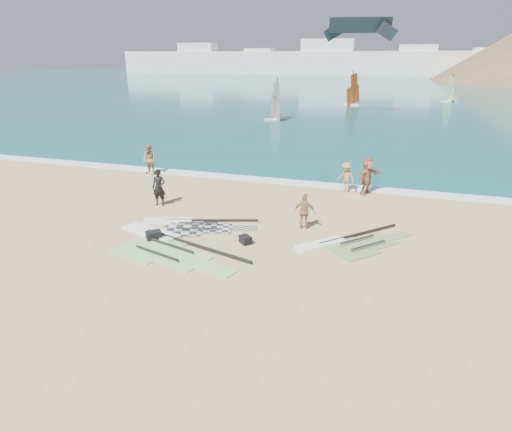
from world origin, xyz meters
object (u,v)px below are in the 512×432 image
(beachgoer_right, at_px, (367,176))
(rig_grey, at_px, (189,225))
(rig_green, at_px, (164,244))
(beachgoer_back, at_px, (305,212))
(gear_bag_far, at_px, (245,240))
(rig_orange, at_px, (348,243))
(beachgoer_mid, at_px, (346,177))
(gear_bag_near, at_px, (154,236))
(beachgoer_left, at_px, (149,160))
(person_wetsuit, at_px, (159,188))

(beachgoer_right, bearing_deg, rig_grey, 165.78)
(rig_green, relative_size, beachgoer_back, 4.07)
(gear_bag_far, bearing_deg, rig_orange, 15.87)
(beachgoer_mid, xyz_separation_m, beachgoer_back, (-1.08, -5.82, -0.05))
(gear_bag_near, height_order, beachgoer_mid, beachgoer_mid)
(rig_green, relative_size, beachgoer_right, 3.17)
(beachgoer_left, xyz_separation_m, beachgoer_mid, (12.03, 0.00, -0.11))
(beachgoer_mid, xyz_separation_m, beachgoer_right, (1.10, 0.00, 0.17))
(gear_bag_far, height_order, person_wetsuit, person_wetsuit)
(rig_green, height_order, beachgoer_right, beachgoer_right)
(gear_bag_near, bearing_deg, beachgoer_back, 28.63)
(beachgoer_left, bearing_deg, gear_bag_near, -44.04)
(beachgoer_mid, bearing_deg, gear_bag_far, -83.00)
(rig_grey, height_order, beachgoer_right, beachgoer_right)
(gear_bag_near, relative_size, beachgoer_back, 0.38)
(person_wetsuit, relative_size, beachgoer_mid, 1.10)
(rig_orange, height_order, gear_bag_far, gear_bag_far)
(rig_orange, relative_size, gear_bag_near, 7.48)
(beachgoer_left, relative_size, beachgoer_back, 1.20)
(gear_bag_near, distance_m, person_wetsuit, 4.37)
(rig_green, bearing_deg, person_wetsuit, 137.56)
(rig_green, xyz_separation_m, beachgoer_right, (7.07, 9.18, 0.95))
(beachgoer_left, height_order, beachgoer_right, beachgoer_right)
(beachgoer_mid, relative_size, beachgoer_right, 0.83)
(beachgoer_left, distance_m, beachgoer_mid, 12.03)
(beachgoer_mid, bearing_deg, gear_bag_near, -99.45)
(person_wetsuit, xyz_separation_m, beachgoer_right, (9.63, 4.99, 0.08))
(rig_grey, bearing_deg, beachgoer_mid, 32.03)
(beachgoer_left, height_order, beachgoer_back, beachgoer_left)
(rig_grey, xyz_separation_m, beachgoer_left, (-6.07, 7.02, 0.89))
(rig_green, bearing_deg, gear_bag_far, 37.25)
(beachgoer_mid, distance_m, beachgoer_right, 1.11)
(gear_bag_near, distance_m, beachgoer_back, 6.35)
(rig_green, height_order, gear_bag_far, gear_bag_far)
(rig_grey, distance_m, rig_green, 2.17)
(person_wetsuit, bearing_deg, rig_grey, -47.87)
(gear_bag_far, distance_m, beachgoer_mid, 8.60)
(rig_grey, distance_m, beachgoer_left, 9.32)
(rig_green, xyz_separation_m, beachgoer_back, (4.89, 3.36, 0.73))
(rig_orange, distance_m, beachgoer_right, 7.00)
(person_wetsuit, height_order, beachgoer_back, person_wetsuit)
(beachgoer_back, xyz_separation_m, beachgoer_right, (2.18, 5.82, 0.22))
(beachgoer_left, bearing_deg, beachgoer_mid, 14.55)
(rig_grey, distance_m, gear_bag_far, 3.14)
(rig_orange, xyz_separation_m, beachgoer_back, (-1.99, 1.11, 0.73))
(rig_green, xyz_separation_m, person_wetsuit, (-2.56, 4.20, 0.87))
(beachgoer_left, distance_m, beachgoer_right, 13.13)
(beachgoer_left, bearing_deg, rig_green, -42.03)
(rig_green, bearing_deg, beachgoer_right, 68.63)
(gear_bag_near, relative_size, beachgoer_left, 0.31)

